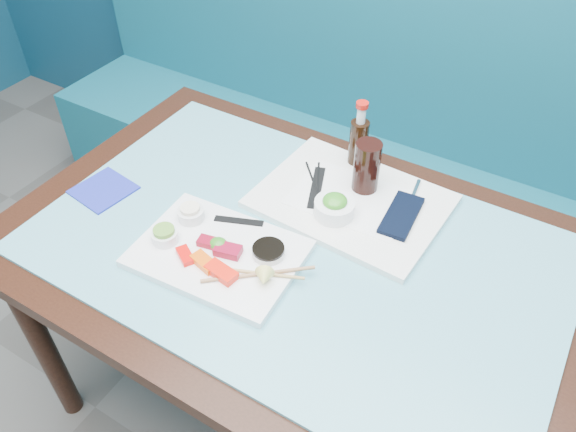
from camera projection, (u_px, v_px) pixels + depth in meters
The scene contains 34 objects.
booth_bench at pixel (408, 179), 2.11m from camera, with size 3.00×0.56×1.17m.
dining_table at pixel (296, 271), 1.38m from camera, with size 1.40×0.90×0.75m.
glass_top at pixel (296, 246), 1.32m from camera, with size 1.22×0.76×0.01m, color #5CA9B9.
sashimi_plate at pixel (218, 254), 1.29m from camera, with size 0.37×0.27×0.02m, color white.
salmon_left at pixel (185, 256), 1.26m from camera, with size 0.06×0.03×0.01m, color red.
salmon_mid at pixel (204, 262), 1.24m from camera, with size 0.07×0.03×0.02m, color #FF5A0A.
salmon_right at pixel (221, 272), 1.22m from camera, with size 0.07×0.04×0.02m, color #FD1C0A.
tuna_left at pixel (209, 242), 1.29m from camera, with size 0.05×0.03×0.02m, color maroon.
tuna_right at pixel (228, 251), 1.27m from camera, with size 0.06×0.04×0.02m, color maroon.
seaweed_garnish at pixel (218, 244), 1.28m from camera, with size 0.04×0.04×0.02m, color #2E7F1D.
ramekin_wasabi at pixel (165, 236), 1.30m from camera, with size 0.06×0.06×0.03m, color white.
wasabi_fill at pixel (164, 230), 1.28m from camera, with size 0.05×0.05×0.01m, color #5E9831.
ramekin_ginger at pixel (191, 214), 1.35m from camera, with size 0.06×0.06×0.03m, color white.
ginger_fill at pixel (190, 208), 1.34m from camera, with size 0.05×0.05×0.01m, color white.
soy_dish at pixel (268, 252), 1.27m from camera, with size 0.07×0.07×0.01m, color silver.
soy_fill at pixel (268, 249), 1.26m from camera, with size 0.07×0.07×0.01m, color black.
lemon_wedge at pixel (264, 278), 1.19m from camera, with size 0.04×0.04×0.03m, color #EADF6F.
chopstick_sleeve at pixel (239, 221), 1.35m from camera, with size 0.12×0.02×0.00m, color black.
wooden_chopstick_a at pixel (254, 273), 1.23m from camera, with size 0.01×0.01×0.22m, color tan.
wooden_chopstick_b at pixel (258, 274), 1.22m from camera, with size 0.01×0.01×0.25m, color #A2714C.
serving_tray at pixel (351, 201), 1.42m from camera, with size 0.46×0.34×0.02m, color white.
paper_placemat at pixel (351, 198), 1.42m from camera, with size 0.29×0.21×0.00m, color white.
seaweed_bowl at pixel (334, 208), 1.36m from camera, with size 0.10×0.10×0.04m, color white.
seaweed_salad at pixel (335, 201), 1.35m from camera, with size 0.06×0.06×0.03m, color #369221.
cola_glass at pixel (367, 167), 1.40m from camera, with size 0.07×0.07×0.14m, color black.
navy_pouch at pixel (401, 215), 1.36m from camera, with size 0.07×0.16×0.01m, color black.
fork at pixel (415, 191), 1.43m from camera, with size 0.01×0.01×0.09m, color silver.
black_chopstick_a at pixel (315, 187), 1.45m from camera, with size 0.01×0.01×0.21m, color black.
black_chopstick_b at pixel (318, 188), 1.44m from camera, with size 0.01×0.01×0.21m, color black.
tray_sleeve at pixel (316, 187), 1.45m from camera, with size 0.03×0.17×0.00m, color black.
cola_bottle_body at pixel (358, 145), 1.49m from camera, with size 0.05×0.05×0.14m, color black.
cola_bottle_neck at pixel (361, 115), 1.43m from camera, with size 0.02×0.02×0.05m, color silver.
cola_bottle_cap at pixel (362, 105), 1.41m from camera, with size 0.03×0.03×0.01m, color red.
blue_napkin at pixel (103, 190), 1.46m from camera, with size 0.14×0.14×0.01m, color #1C279B.
Camera 1 is at (0.46, 0.65, 1.71)m, focal length 35.00 mm.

